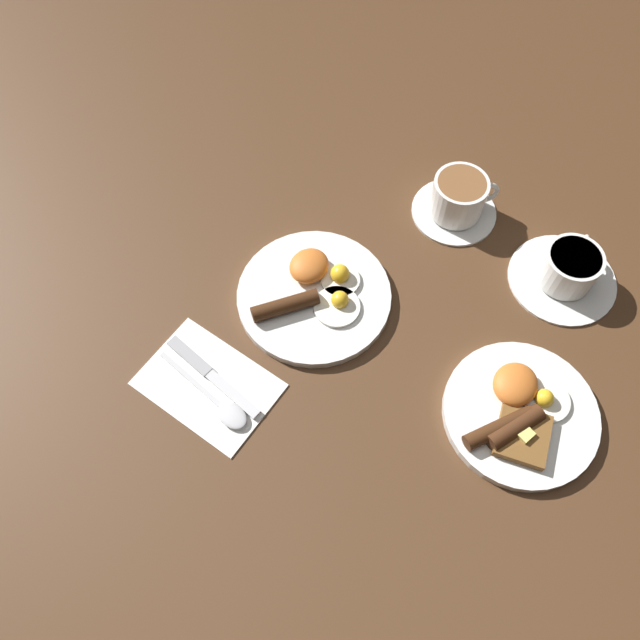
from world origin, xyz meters
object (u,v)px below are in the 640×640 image
object	(u,v)px
breakfast_plate_far	(520,412)
spoon	(223,408)
breakfast_plate_near	(314,293)
teacup_far	(567,271)
knife	(208,372)
teacup_near	(458,199)

from	to	relation	value
breakfast_plate_far	spoon	xyz separation A→B (m)	(0.23, -0.34, -0.01)
breakfast_plate_near	teacup_far	xyz separation A→B (m)	(-0.25, 0.30, 0.01)
breakfast_plate_near	knife	bearing A→B (deg)	-13.95
teacup_far	teacup_near	bearing A→B (deg)	-94.77
teacup_near	spoon	size ratio (longest dim) A/B	0.83
breakfast_plate_far	knife	bearing A→B (deg)	-62.52
breakfast_plate_near	spoon	xyz separation A→B (m)	(0.22, 0.00, -0.00)
breakfast_plate_far	spoon	world-z (taller)	breakfast_plate_far
breakfast_plate_near	teacup_near	world-z (taller)	teacup_near
breakfast_plate_far	spoon	distance (m)	0.41
breakfast_plate_near	breakfast_plate_far	size ratio (longest dim) A/B	1.09
teacup_near	breakfast_plate_near	bearing A→B (deg)	-19.09
breakfast_plate_near	breakfast_plate_far	distance (m)	0.34
teacup_far	spoon	bearing A→B (deg)	-31.56
breakfast_plate_far	teacup_far	bearing A→B (deg)	-169.09
teacup_far	breakfast_plate_far	bearing A→B (deg)	10.91
teacup_near	spoon	world-z (taller)	teacup_near
teacup_near	teacup_far	size ratio (longest dim) A/B	0.84
teacup_near	knife	distance (m)	0.48
teacup_near	knife	xyz separation A→B (m)	(0.46, -0.14, -0.03)
knife	spoon	size ratio (longest dim) A/B	1.05
teacup_far	breakfast_plate_near	bearing A→B (deg)	-49.64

